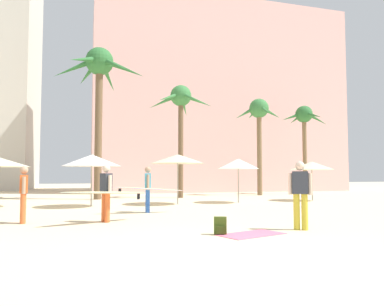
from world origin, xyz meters
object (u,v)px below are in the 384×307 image
palm_tree_far_right (259,117)px  backpack (220,226)px  palm_tree_center (304,122)px  beach_towel (251,234)px  cafe_umbrella_1 (0,162)px  cafe_umbrella_5 (92,160)px  palm_tree_left (181,106)px  person_mid_right (300,192)px  cafe_umbrella_2 (312,166)px  cafe_umbrella_4 (238,164)px  person_near_right (106,191)px  person_far_left (148,188)px  person_mid_left (23,192)px  palm_tree_far_left (99,76)px  cafe_umbrella_3 (178,159)px

palm_tree_far_right → backpack: size_ratio=16.54×
palm_tree_center → beach_towel: 21.05m
cafe_umbrella_1 → beach_towel: (7.51, -9.64, -1.98)m
cafe_umbrella_5 → backpack: size_ratio=6.25×
palm_tree_left → person_mid_right: 14.81m
cafe_umbrella_1 → backpack: bearing=-54.3°
cafe_umbrella_2 → cafe_umbrella_4: bearing=-176.5°
palm_tree_left → palm_tree_center: palm_tree_left is taller
backpack → person_near_right: size_ratio=0.16×
person_far_left → person_mid_right: bearing=-53.8°
beach_towel → person_mid_left: bearing=146.6°
beach_towel → palm_tree_far_right: bearing=63.0°
cafe_umbrella_1 → person_far_left: (5.94, -3.93, -1.05)m
palm_tree_far_left → cafe_umbrella_5: bearing=-94.2°
person_far_left → person_mid_right: size_ratio=1.52×
palm_tree_left → cafe_umbrella_5: 8.50m
cafe_umbrella_2 → beach_towel: cafe_umbrella_2 is taller
cafe_umbrella_4 → palm_tree_far_left: bearing=145.9°
cafe_umbrella_4 → cafe_umbrella_5: (-7.34, -0.50, 0.07)m
person_near_right → person_mid_left: bearing=-36.3°
palm_tree_center → person_far_left: palm_tree_center is taller
cafe_umbrella_2 → person_far_left: (-9.87, -4.07, -1.02)m
cafe_umbrella_5 → person_mid_right: cafe_umbrella_5 is taller
person_near_right → cafe_umbrella_1: bearing=-81.0°
cafe_umbrella_2 → person_near_right: size_ratio=0.89×
palm_tree_center → cafe_umbrella_2: size_ratio=2.82×
palm_tree_far_left → cafe_umbrella_3: palm_tree_far_left is taller
palm_tree_far_left → palm_tree_center: (15.35, 2.10, -1.86)m
cafe_umbrella_4 → person_mid_left: cafe_umbrella_4 is taller
cafe_umbrella_4 → cafe_umbrella_1: bearing=179.3°
cafe_umbrella_5 → beach_towel: size_ratio=1.66×
cafe_umbrella_2 → person_near_right: cafe_umbrella_2 is taller
cafe_umbrella_4 → beach_towel: (-3.73, -9.50, -2.00)m
palm_tree_far_right → cafe_umbrella_3: (-7.58, -6.42, -3.40)m
palm_tree_left → cafe_umbrella_2: palm_tree_left is taller
cafe_umbrella_4 → person_near_right: 9.46m
cafe_umbrella_3 → person_near_right: cafe_umbrella_3 is taller
cafe_umbrella_3 → person_mid_right: size_ratio=1.48×
cafe_umbrella_3 → cafe_umbrella_4: 3.28m
cafe_umbrella_1 → person_mid_left: cafe_umbrella_1 is taller
palm_tree_far_left → beach_towel: size_ratio=5.74×
palm_tree_far_left → cafe_umbrella_3: size_ratio=3.47×
cafe_umbrella_2 → beach_towel: bearing=-130.3°
palm_tree_far_left → person_mid_left: (-2.35, -10.54, -6.43)m
person_near_right → cafe_umbrella_5: bearing=-110.8°
palm_tree_center → person_mid_left: bearing=-144.5°
palm_tree_center → cafe_umbrella_3: bearing=-149.1°
palm_tree_left → cafe_umbrella_1: 11.16m
palm_tree_far_left → backpack: 15.94m
cafe_umbrella_4 → palm_tree_left: bearing=111.3°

